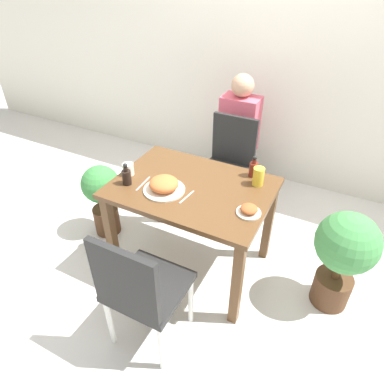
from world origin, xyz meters
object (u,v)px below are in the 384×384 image
juice_glass (258,176)px  potted_plant_left (102,194)px  chair_far (228,162)px  sauce_bottle (253,168)px  food_plate (164,185)px  potted_plant_right (344,253)px  chair_near (140,288)px  condiment_bottle (127,176)px  drink_cup (128,169)px  side_plate (249,210)px  person_figure (238,137)px

juice_glass → potted_plant_left: size_ratio=0.20×
chair_far → sauce_bottle: chair_far is taller
food_plate → juice_glass: 0.63m
potted_plant_right → chair_near: bearing=-139.0°
chair_far → condiment_bottle: (-0.37, -0.94, 0.29)m
chair_near → sauce_bottle: 1.10m
potted_plant_left → condiment_bottle: bearing=-22.5°
chair_near → juice_glass: (0.34, 0.94, 0.29)m
drink_cup → chair_near: bearing=-51.7°
chair_far → potted_plant_right: (1.05, -0.65, -0.04)m
side_plate → potted_plant_right: side_plate is taller
side_plate → juice_glass: 0.33m
chair_near → food_plate: 0.68m
drink_cup → potted_plant_right: 1.52m
chair_far → food_plate: size_ratio=3.24×
potted_plant_right → potted_plant_left: bearing=-176.4°
side_plate → condiment_bottle: 0.84m
drink_cup → person_figure: (0.38, 1.20, -0.19)m
condiment_bottle → potted_plant_left: 0.61m
condiment_bottle → potted_plant_right: bearing=11.7°
food_plate → drink_cup: food_plate is taller
potted_plant_left → person_figure: 1.36m
person_figure → food_plate: bearing=-92.4°
side_plate → food_plate: bearing=-177.6°
chair_near → chair_far: (-0.09, 1.49, 0.00)m
food_plate → potted_plant_left: bearing=169.3°
sauce_bottle → potted_plant_right: 0.79m
side_plate → sauce_bottle: bearing=105.6°
condiment_bottle → potted_plant_right: size_ratio=0.21×
sauce_bottle → condiment_bottle: 0.87m
chair_near → side_plate: size_ratio=5.92×
drink_cup → food_plate: bearing=-10.0°
sauce_bottle → potted_plant_right: bearing=-15.2°
chair_far → food_plate: chair_far is taller
food_plate → potted_plant_right: food_plate is taller
chair_near → juice_glass: chair_near is taller
chair_far → chair_near: bearing=-86.7°
drink_cup → sauce_bottle: (0.78, 0.38, 0.02)m
food_plate → sauce_bottle: size_ratio=1.73×
juice_glass → sauce_bottle: bearing=126.0°
drink_cup → condiment_bottle: 0.12m
sauce_bottle → juice_glass: bearing=-54.0°
chair_near → condiment_bottle: chair_near is taller
chair_far → potted_plant_right: chair_far is taller
potted_plant_left → person_figure: bearing=56.8°
food_plate → person_figure: size_ratio=0.24×
food_plate → chair_far: bearing=83.5°
side_plate → potted_plant_left: 1.32m
chair_near → person_figure: (-0.14, 1.85, 0.08)m
chair_near → potted_plant_left: 1.14m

